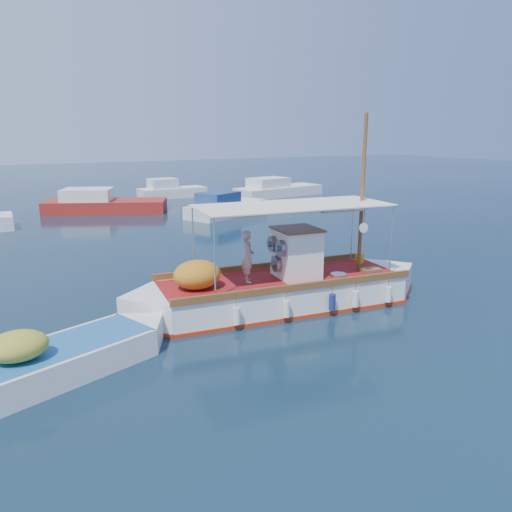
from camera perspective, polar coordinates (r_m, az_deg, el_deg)
name	(u,v)px	position (r m, az deg, el deg)	size (l,w,h in m)	color
ground	(279,313)	(15.32, 2.68, -6.53)	(160.00, 160.00, 0.00)	black
fishing_caique	(280,290)	(15.73, 2.74, -3.90)	(10.02, 3.58, 6.15)	white
dinghy	(53,364)	(12.33, -22.23, -11.35)	(5.75, 3.13, 1.49)	white
bg_boat_n	(102,205)	(35.98, -17.16, 5.63)	(8.47, 5.81, 1.80)	maroon
bg_boat_ne	(225,208)	(32.96, -3.53, 5.51)	(6.53, 4.76, 1.80)	silver
bg_boat_e	(277,190)	(42.95, 2.38, 7.52)	(8.31, 4.04, 1.80)	silver
bg_boat_far_n	(170,192)	(42.56, -9.76, 7.27)	(5.56, 2.18, 1.80)	silver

